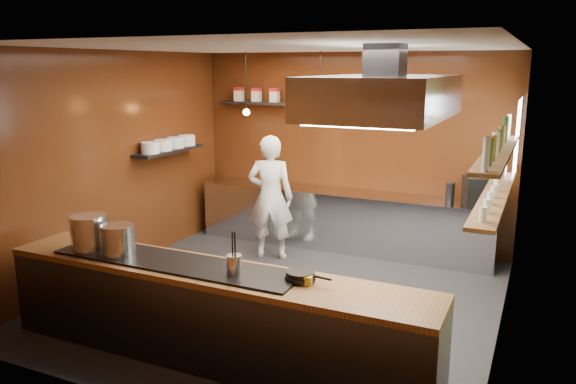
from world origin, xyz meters
The scene contains 26 objects.
floor centered at (0.00, 0.00, 0.00)m, with size 5.00×5.00×0.00m, color black.
back_wall centered at (0.00, 2.50, 1.50)m, with size 5.00×5.00×0.00m, color #3F190B.
left_wall centered at (-2.50, 0.00, 1.50)m, with size 5.00×5.00×0.00m, color #3F190B.
right_wall centered at (2.50, 0.00, 1.50)m, with size 5.00×5.00×0.00m, color brown.
ceiling centered at (0.00, 0.00, 3.00)m, with size 5.00×5.00×0.00m, color silver.
window_pane centered at (2.45, 1.70, 1.90)m, with size 1.00×1.00×0.00m, color white.
prep_counter centered at (0.00, 2.17, 0.45)m, with size 4.60×0.65×0.90m, color silver.
pass_counter centered at (0.00, -1.60, 0.47)m, with size 4.40×0.72×0.94m.
tin_shelf centered at (-0.90, 2.36, 2.20)m, with size 2.60×0.26×0.04m, color black.
plate_shelf centered at (-2.34, 1.00, 1.55)m, with size 0.30×1.40×0.04m, color black.
bottle_shelf_upper centered at (2.34, 0.30, 1.92)m, with size 0.26×2.80×0.04m, color brown.
bottle_shelf_lower centered at (2.34, 0.30, 1.45)m, with size 0.26×2.80×0.04m, color brown.
extractor_hood centered at (1.30, -0.40, 2.51)m, with size 1.20×2.00×0.72m.
pendant_left centered at (-1.40, 1.70, 2.15)m, with size 0.10×0.10×0.95m.
pendant_right centered at (-0.20, 1.70, 2.15)m, with size 0.10×0.10×0.95m.
storage_tins centered at (-0.75, 2.36, 2.33)m, with size 2.43×0.13×0.22m.
plate_stacks centered at (-2.34, 1.00, 1.65)m, with size 0.26×1.16×0.16m.
bottles centered at (2.34, 0.30, 2.06)m, with size 0.06×2.66×0.24m.
wine_glasses centered at (2.34, 0.30, 1.53)m, with size 0.07×2.37×0.13m.
stockpot_large centered at (-1.41, -1.66, 1.12)m, with size 0.37×0.37×0.36m, color silver.
stockpot_small centered at (-1.02, -1.67, 1.09)m, with size 0.33×0.33×0.31m, color #B4B6BB.
utensil_crock centered at (0.31, -1.65, 1.03)m, with size 0.14×0.14×0.18m, color silver.
frying_pan centered at (0.90, -1.51, 0.97)m, with size 0.45×0.28×0.07m.
butter_jar centered at (0.99, -1.57, 0.96)m, with size 0.09×0.09×0.08m, color gold.
espresso_machine centered at (2.02, 2.10, 1.11)m, with size 0.41×0.39×0.41m, color black.
chef centered at (-0.80, 1.30, 0.92)m, with size 0.67×0.44×1.83m, color white.
Camera 1 is at (2.77, -5.83, 2.80)m, focal length 35.00 mm.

